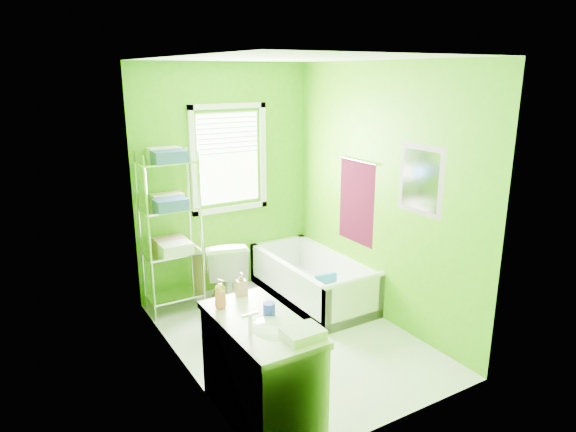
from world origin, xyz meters
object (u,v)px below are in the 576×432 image
vanity (261,366)px  wire_shelf_unit (172,214)px  bathtub (313,285)px  toilet (224,272)px

vanity → wire_shelf_unit: (0.07, 2.10, 0.65)m
bathtub → wire_shelf_unit: 1.76m
toilet → vanity: bearing=89.7°
toilet → wire_shelf_unit: size_ratio=0.45×
bathtub → wire_shelf_unit: bearing=157.5°
toilet → vanity: vanity is taller
bathtub → toilet: (-0.92, 0.38, 0.23)m
bathtub → toilet: size_ratio=2.05×
toilet → vanity: (-0.55, -1.90, 0.03)m
vanity → wire_shelf_unit: bearing=88.0°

